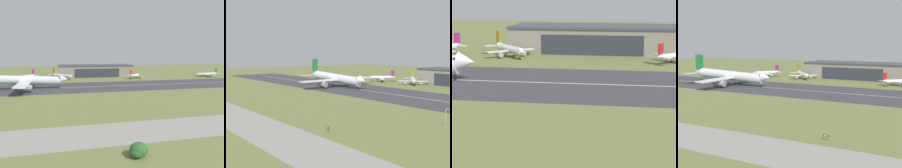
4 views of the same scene
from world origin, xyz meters
The scene contains 9 objects.
ground_plane centered at (0.00, 53.99, 0.00)m, with size 633.29×633.29×0.00m, color olive.
runway_strip centered at (0.00, 107.97, 0.03)m, with size 393.29×45.26×0.06m, color #3D3D42.
runway_centreline centered at (0.00, 107.97, 0.07)m, with size 353.96×0.70×0.01m, color silver.
taxiway_road centered at (0.00, 22.32, 0.03)m, with size 294.97×16.74×0.05m, color gray.
airplane_landing centered at (-62.11, 106.97, 5.39)m, with size 54.16×54.56×17.35m.
airplane_parked_centre centered at (-38.74, 155.06, 2.95)m, with size 21.83×23.41×9.42m.
airplane_parked_east centered at (-67.46, 154.32, 2.98)m, with size 20.61×19.62×8.54m.
windsock_pole centered at (44.09, 65.96, 5.21)m, with size 1.26×2.49×5.83m.
runway_sign centered at (25.43, 35.32, 1.06)m, with size 1.59×0.13×1.41m.
Camera 2 is at (94.61, -15.60, 22.44)m, focal length 50.00 mm.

